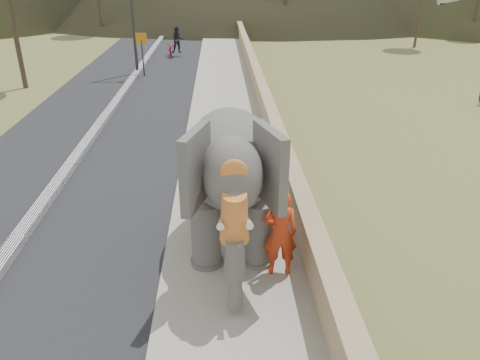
% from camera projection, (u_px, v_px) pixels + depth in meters
% --- Properties ---
extents(ground, '(160.00, 160.00, 0.00)m').
position_uv_depth(ground, '(232.00, 247.00, 10.85)').
color(ground, olive).
rests_on(ground, ground).
extents(road, '(7.00, 120.00, 0.03)m').
position_uv_depth(road, '(106.00, 118.00, 19.68)').
color(road, black).
rests_on(road, ground).
extents(median, '(0.35, 120.00, 0.22)m').
position_uv_depth(median, '(106.00, 116.00, 19.64)').
color(median, black).
rests_on(median, ground).
extents(walkway, '(3.00, 120.00, 0.15)m').
position_uv_depth(walkway, '(225.00, 115.00, 19.85)').
color(walkway, '#9E9687').
rests_on(walkway, ground).
extents(parapet, '(0.30, 120.00, 1.10)m').
position_uv_depth(parapet, '(264.00, 104.00, 19.72)').
color(parapet, tan).
rests_on(parapet, ground).
extents(signboard, '(0.60, 0.08, 2.40)m').
position_uv_depth(signboard, '(142.00, 47.00, 26.11)').
color(signboard, '#2D2D33').
rests_on(signboard, ground).
extents(distant_car, '(4.32, 1.94, 1.44)m').
position_uv_depth(distant_car, '(428.00, 23.00, 43.92)').
color(distant_car, '#B4B5BB').
rests_on(distant_car, ground).
extents(elephant_and_man, '(2.40, 4.41, 3.19)m').
position_uv_depth(elephant_and_man, '(231.00, 176.00, 10.28)').
color(elephant_and_man, '#615D58').
rests_on(elephant_and_man, ground).
extents(motorcyclist, '(1.44, 1.88, 2.02)m').
position_uv_depth(motorcyclist, '(174.00, 45.00, 31.93)').
color(motorcyclist, maroon).
rests_on(motorcyclist, ground).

